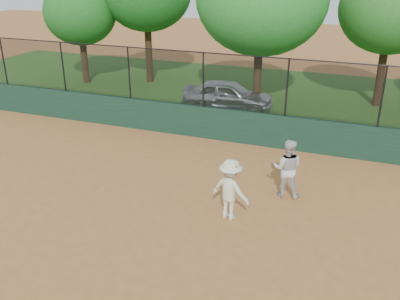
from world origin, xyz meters
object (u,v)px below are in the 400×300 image
(player_main, at_px, (230,190))
(tree_0, at_px, (80,13))
(player_second, at_px, (287,168))
(tree_3, at_px, (391,10))
(parked_car, at_px, (228,96))

(player_main, bearing_deg, tree_0, 137.24)
(player_main, height_order, tree_0, tree_0)
(player_second, xyz_separation_m, player_main, (-1.13, -1.70, -0.03))
(player_main, xyz_separation_m, tree_3, (3.45, 11.59, 3.39))
(parked_car, xyz_separation_m, player_main, (2.71, -8.52, 0.15))
(player_second, distance_m, player_main, 2.04)
(player_main, bearing_deg, tree_3, 73.41)
(tree_0, xyz_separation_m, tree_3, (14.80, 1.10, 0.59))
(parked_car, bearing_deg, tree_0, 69.97)
(player_second, height_order, player_main, player_main)
(player_second, bearing_deg, parked_car, -64.59)
(parked_car, height_order, player_second, player_second)
(player_second, bearing_deg, tree_0, -39.15)
(parked_car, distance_m, player_main, 8.94)
(player_main, distance_m, tree_3, 12.56)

